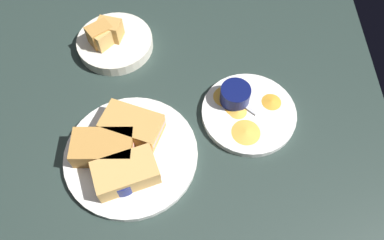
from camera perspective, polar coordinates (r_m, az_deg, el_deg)
The scene contains 12 objects.
ground_plane at distance 88.98cm, azimuth -4.93°, elevation 0.39°, with size 110.00×110.00×3.00cm, color #283833.
plate_sandwich_main at distance 82.58cm, azimuth -9.50°, elevation -5.36°, with size 29.69×29.69×1.60cm, color white.
sandwich_half_near at distance 82.30cm, azimuth -9.36°, elevation -0.86°, with size 14.83×11.48×4.80cm.
sandwich_half_far at distance 80.96cm, azimuth -13.76°, elevation -4.20°, with size 13.34×7.75×4.80cm.
sandwich_half_extra at distance 77.49cm, azimuth -10.32°, elevation -8.12°, with size 14.88×11.71×4.80cm.
ramekin_dark_sauce at distance 77.73cm, azimuth -11.13°, elevation -8.85°, with size 7.20×7.20×3.69cm.
spoon_by_dark_ramekin at distance 81.38cm, azimuth -10.53°, elevation -5.57°, with size 2.22×9.86×0.80cm.
plate_chips_companion at distance 87.90cm, azimuth 8.86°, elevation 1.33°, with size 22.46×22.46×1.60cm, color white.
ramekin_light_gravy at distance 86.45cm, azimuth 6.78°, elevation 4.00°, with size 7.13×7.13×4.20cm.
spoon_by_gravy_ramekin at distance 88.17cm, azimuth 6.48°, elevation 3.49°, with size 8.41×7.60×0.80cm.
plantain_chip_scatter at distance 86.51cm, azimuth 7.80°, elevation 1.50°, with size 18.03×18.17×0.60cm.
bread_basket_rear at distance 100.45cm, azimuth -12.33°, elevation 12.03°, with size 19.89×19.89×8.12cm.
Camera 1 is at (8.04, -45.42, 74.60)cm, focal length 34.03 mm.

